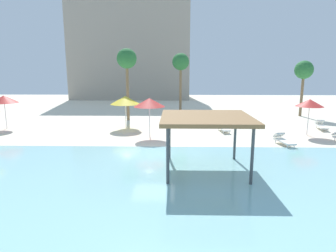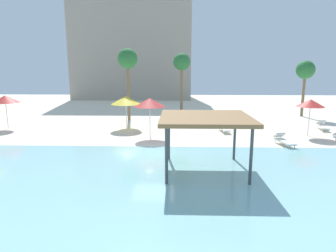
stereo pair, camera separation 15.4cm
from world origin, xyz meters
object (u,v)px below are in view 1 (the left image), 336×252
at_px(lounge_chair_3, 321,126).
at_px(palm_tree_0, 127,61).
at_px(lounge_chair_5, 223,127).
at_px(palm_tree_1, 304,71).
at_px(beach_umbrella_yellow_3, 125,100).
at_px(beach_umbrella_red_2, 310,103).
at_px(shade_pavilion, 206,120).
at_px(palm_tree_2, 181,63).
at_px(beach_umbrella_red_4, 4,99).
at_px(beach_umbrella_red_0, 149,102).
at_px(lounge_chair_4, 283,140).

relative_size(lounge_chair_3, palm_tree_0, 0.29).
bearing_deg(lounge_chair_5, palm_tree_1, 124.20).
height_order(beach_umbrella_yellow_3, palm_tree_1, palm_tree_1).
distance_m(lounge_chair_5, palm_tree_1, 13.25).
bearing_deg(beach_umbrella_red_2, shade_pavilion, -136.78).
bearing_deg(palm_tree_0, palm_tree_1, 9.37).
height_order(lounge_chair_5, palm_tree_2, palm_tree_2).
height_order(beach_umbrella_red_4, lounge_chair_5, beach_umbrella_red_4).
bearing_deg(lounge_chair_3, beach_umbrella_yellow_3, -79.16).
bearing_deg(shade_pavilion, lounge_chair_5, 75.31).
distance_m(beach_umbrella_red_4, palm_tree_1, 28.71).
relative_size(beach_umbrella_red_4, lounge_chair_5, 1.44).
distance_m(palm_tree_1, palm_tree_2, 13.01).
distance_m(beach_umbrella_red_0, lounge_chair_4, 9.56).
distance_m(beach_umbrella_red_4, palm_tree_2, 17.89).
height_order(lounge_chair_4, palm_tree_2, palm_tree_2).
bearing_deg(beach_umbrella_red_4, palm_tree_2, 32.51).
height_order(shade_pavilion, palm_tree_0, palm_tree_0).
height_order(beach_umbrella_red_0, lounge_chair_3, beach_umbrella_red_0).
height_order(beach_umbrella_red_2, palm_tree_0, palm_tree_0).
height_order(lounge_chair_4, lounge_chair_5, same).
distance_m(beach_umbrella_red_0, palm_tree_0, 8.31).
distance_m(beach_umbrella_red_0, lounge_chair_5, 6.53).
distance_m(shade_pavilion, lounge_chair_5, 9.82).
height_order(beach_umbrella_red_0, lounge_chair_5, beach_umbrella_red_0).
xyz_separation_m(lounge_chair_3, lounge_chair_5, (-8.31, -1.00, 0.00)).
xyz_separation_m(lounge_chair_4, palm_tree_1, (6.23, 12.20, 4.42)).
relative_size(beach_umbrella_red_4, lounge_chair_4, 1.42).
bearing_deg(beach_umbrella_red_0, shade_pavilion, -64.96).
bearing_deg(palm_tree_2, lounge_chair_3, -38.49).
relative_size(beach_umbrella_yellow_3, palm_tree_0, 0.40).
bearing_deg(palm_tree_0, lounge_chair_4, -38.02).
height_order(shade_pavilion, palm_tree_2, palm_tree_2).
bearing_deg(beach_umbrella_red_4, shade_pavilion, -32.45).
distance_m(beach_umbrella_red_2, palm_tree_2, 15.13).
height_order(lounge_chair_5, palm_tree_0, palm_tree_0).
bearing_deg(beach_umbrella_red_4, lounge_chair_5, -2.36).
bearing_deg(palm_tree_0, shade_pavilion, -67.04).
xyz_separation_m(beach_umbrella_red_0, palm_tree_2, (2.49, 12.29, 3.00)).
bearing_deg(shade_pavilion, lounge_chair_3, 43.67).
relative_size(beach_umbrella_red_0, lounge_chair_5, 1.48).
bearing_deg(beach_umbrella_yellow_3, beach_umbrella_red_4, -177.97).
height_order(beach_umbrella_red_2, lounge_chair_5, beach_umbrella_red_2).
bearing_deg(beach_umbrella_red_2, beach_umbrella_yellow_3, 170.86).
height_order(shade_pavilion, lounge_chair_5, shade_pavilion).
bearing_deg(shade_pavilion, palm_tree_0, 112.96).
relative_size(beach_umbrella_red_0, palm_tree_1, 0.50).
bearing_deg(lounge_chair_4, palm_tree_1, 142.39).
bearing_deg(beach_umbrella_red_0, palm_tree_2, 78.55).
distance_m(shade_pavilion, palm_tree_2, 19.71).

